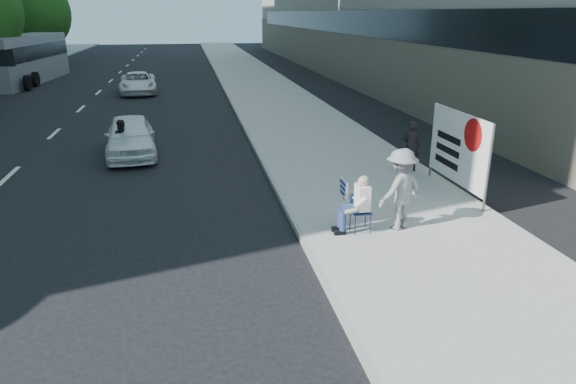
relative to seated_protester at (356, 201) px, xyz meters
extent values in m
plane|color=black|center=(-2.68, -1.55, -0.87)|extent=(160.00, 160.00, 0.00)
cube|color=#A8A69D|center=(1.32, 18.45, -0.80)|extent=(5.00, 120.00, 0.15)
cylinder|color=#382616|center=(-16.38, 42.45, 0.44)|extent=(0.30, 0.30, 2.62)
ellipsoid|color=#184412|center=(-16.38, 42.45, 3.91)|extent=(5.40, 5.40, 6.21)
cylinder|color=navy|center=(-0.07, -0.21, -0.50)|extent=(0.02, 0.02, 0.45)
cylinder|color=navy|center=(0.29, -0.21, -0.50)|extent=(0.02, 0.02, 0.45)
cylinder|color=navy|center=(-0.07, 0.15, -0.50)|extent=(0.02, 0.02, 0.45)
cylinder|color=navy|center=(0.29, 0.15, -0.50)|extent=(0.02, 0.02, 0.45)
cube|color=navy|center=(0.11, -0.03, -0.26)|extent=(0.40, 0.40, 0.03)
cube|color=navy|center=(0.11, 0.16, -0.07)|extent=(0.40, 0.02, 0.40)
cylinder|color=navy|center=(-0.11, -0.13, -0.17)|extent=(0.44, 0.17, 0.17)
cylinder|color=navy|center=(-0.33, -0.13, -0.40)|extent=(0.14, 0.14, 0.46)
cube|color=black|center=(-0.39, -0.13, -0.67)|extent=(0.26, 0.11, 0.10)
cylinder|color=navy|center=(-0.11, 0.07, -0.17)|extent=(0.44, 0.17, 0.17)
cylinder|color=navy|center=(-0.33, 0.07, -0.40)|extent=(0.14, 0.14, 0.46)
cube|color=black|center=(-0.39, 0.07, -0.67)|extent=(0.26, 0.11, 0.10)
cube|color=white|center=(0.13, -0.03, 0.09)|extent=(0.26, 0.42, 0.56)
sphere|color=tan|center=(0.13, -0.03, 0.46)|extent=(0.23, 0.23, 0.23)
ellipsoid|color=gray|center=(0.15, -0.03, 0.49)|extent=(0.22, 0.24, 0.19)
ellipsoid|color=gray|center=(0.05, -0.03, 0.39)|extent=(0.10, 0.14, 0.13)
cylinder|color=white|center=(0.01, -0.27, 0.06)|extent=(0.30, 0.10, 0.25)
cylinder|color=tan|center=(-0.19, -0.27, -0.12)|extent=(0.29, 0.09, 0.14)
cylinder|color=white|center=(0.06, 0.23, 0.11)|extent=(0.26, 0.20, 0.32)
cylinder|color=tan|center=(-0.07, 0.37, 0.01)|extent=(0.30, 0.21, 0.18)
cube|color=white|center=(-0.14, 0.52, 0.14)|extent=(0.03, 0.55, 0.40)
imported|color=gray|center=(1.03, 0.00, 0.21)|extent=(1.38, 1.13, 1.86)
imported|color=black|center=(3.12, 4.19, 0.06)|extent=(0.65, 0.51, 1.57)
cylinder|color=#4C4C4C|center=(3.52, 0.58, 0.38)|extent=(0.06, 0.06, 2.20)
cylinder|color=#4C4C4C|center=(3.52, 3.58, 0.38)|extent=(0.06, 0.06, 2.20)
cube|color=white|center=(3.50, 2.08, 0.53)|extent=(0.04, 3.00, 1.90)
cylinder|color=#A50C0C|center=(3.48, 1.38, 1.03)|extent=(0.01, 0.84, 0.84)
cube|color=black|center=(3.48, 2.58, 0.68)|extent=(0.01, 1.30, 0.18)
cube|color=black|center=(3.48, 2.58, 0.33)|extent=(0.01, 1.30, 0.18)
cube|color=black|center=(3.48, 2.58, -0.02)|extent=(0.01, 1.30, 0.18)
imported|color=white|center=(-5.62, 8.22, -0.17)|extent=(2.03, 4.25, 1.40)
imported|color=white|center=(-6.61, 23.56, -0.22)|extent=(2.49, 4.83, 1.30)
cylinder|color=black|center=(-5.78, 6.95, -0.55)|extent=(0.20, 0.65, 0.64)
cylinder|color=black|center=(-5.78, 8.35, -0.55)|extent=(0.20, 0.65, 0.64)
cube|color=black|center=(-5.78, 7.65, -0.32)|extent=(0.41, 1.22, 0.35)
imported|color=black|center=(-5.78, 7.55, -0.16)|extent=(0.76, 0.63, 1.42)
cube|color=gray|center=(-15.01, 30.61, 0.78)|extent=(3.55, 12.17, 3.30)
cube|color=black|center=(-16.28, 30.61, 1.33)|extent=(1.07, 11.46, 1.00)
cube|color=black|center=(-13.74, 30.61, 1.33)|extent=(1.07, 11.46, 1.00)
cylinder|color=black|center=(-13.76, 26.11, -0.37)|extent=(0.34, 1.02, 1.00)
cylinder|color=black|center=(-13.76, 28.11, -0.37)|extent=(0.34, 1.02, 1.00)
cylinder|color=black|center=(-16.26, 34.11, -0.37)|extent=(0.34, 1.02, 1.00)
cylinder|color=black|center=(-13.76, 34.11, -0.37)|extent=(0.34, 1.02, 1.00)
cylinder|color=black|center=(-16.26, 35.61, -0.37)|extent=(0.34, 1.02, 1.00)
cylinder|color=black|center=(-13.76, 35.61, -0.37)|extent=(0.34, 1.02, 1.00)
camera|label=1|loc=(-3.49, -10.18, 3.95)|focal=32.00mm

